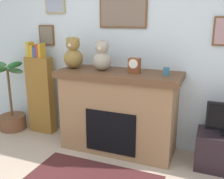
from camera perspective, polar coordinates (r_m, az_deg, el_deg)
back_wall at (r=3.50m, az=4.20°, el=9.07°), size 5.20×0.15×2.60m
fireplace at (r=3.37m, az=1.48°, el=-4.70°), size 1.56×0.64×1.05m
bookshelf at (r=4.02m, az=-15.43°, el=-0.56°), size 0.40×0.16×1.36m
potted_plant at (r=4.33m, az=-21.22°, el=-4.00°), size 0.42×0.44×1.10m
candle_jar at (r=3.05m, az=11.87°, el=3.95°), size 0.07×0.07×0.10m
mantel_clock at (r=3.13m, az=4.93°, el=5.27°), size 0.14×0.10×0.18m
teddy_bear_tan at (r=3.45m, az=-8.51°, el=7.66°), size 0.25×0.25×0.41m
teddy_bear_cream at (r=3.27m, az=-2.20°, el=7.15°), size 0.23×0.23×0.38m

